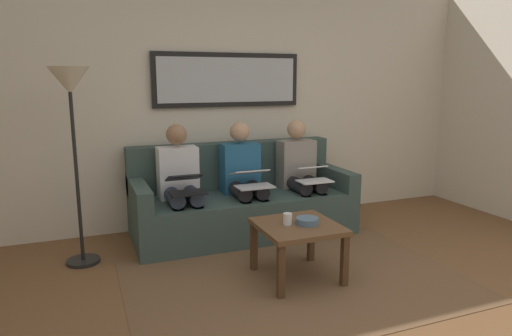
% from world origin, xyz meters
% --- Properties ---
extents(wall_rear, '(6.00, 0.12, 2.60)m').
position_xyz_m(wall_rear, '(0.00, -2.60, 1.30)').
color(wall_rear, beige).
rests_on(wall_rear, ground_plane).
extents(area_rug, '(2.60, 1.80, 0.01)m').
position_xyz_m(area_rug, '(0.00, -0.85, 0.00)').
color(area_rug, brown).
rests_on(area_rug, ground_plane).
extents(couch, '(2.20, 0.90, 0.90)m').
position_xyz_m(couch, '(0.00, -2.12, 0.31)').
color(couch, '#384C47').
rests_on(couch, ground_plane).
extents(framed_mirror, '(1.60, 0.05, 0.56)m').
position_xyz_m(framed_mirror, '(0.00, -2.51, 1.55)').
color(framed_mirror, black).
extents(coffee_table, '(0.61, 0.61, 0.45)m').
position_xyz_m(coffee_table, '(-0.04, -0.90, 0.38)').
color(coffee_table, brown).
rests_on(coffee_table, ground_plane).
extents(cup, '(0.07, 0.07, 0.09)m').
position_xyz_m(cup, '(0.04, -0.92, 0.49)').
color(cup, silver).
rests_on(cup, coffee_table).
extents(bowl, '(0.18, 0.18, 0.05)m').
position_xyz_m(bowl, '(-0.11, -0.88, 0.47)').
color(bowl, slate).
rests_on(bowl, coffee_table).
extents(person_left, '(0.38, 0.58, 1.14)m').
position_xyz_m(person_left, '(-0.64, -2.05, 0.61)').
color(person_left, gray).
rests_on(person_left, couch).
extents(laptop_white, '(0.33, 0.34, 0.15)m').
position_xyz_m(laptop_white, '(-0.64, -1.80, 0.63)').
color(laptop_white, white).
extents(person_middle, '(0.38, 0.58, 1.14)m').
position_xyz_m(person_middle, '(0.00, -2.05, 0.61)').
color(person_middle, '#235B84').
rests_on(person_middle, couch).
extents(laptop_silver, '(0.35, 0.36, 0.15)m').
position_xyz_m(laptop_silver, '(0.00, -1.81, 0.63)').
color(laptop_silver, silver).
extents(person_right, '(0.38, 0.58, 1.14)m').
position_xyz_m(person_right, '(0.64, -2.05, 0.61)').
color(person_right, silver).
rests_on(person_right, couch).
extents(laptop_black, '(0.32, 0.37, 0.16)m').
position_xyz_m(laptop_black, '(0.64, -1.81, 0.63)').
color(laptop_black, black).
extents(standing_lamp, '(0.32, 0.32, 1.66)m').
position_xyz_m(standing_lamp, '(1.55, -1.85, 1.37)').
color(standing_lamp, black).
rests_on(standing_lamp, ground_plane).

